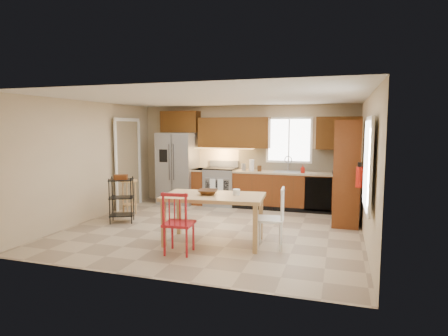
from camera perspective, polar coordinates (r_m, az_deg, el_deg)
name	(u,v)px	position (r m, az deg, el deg)	size (l,w,h in m)	color
floor	(213,229)	(7.34, -1.63, -9.27)	(5.50, 5.50, 0.00)	tan
ceiling	(213,98)	(7.09, -1.70, 10.59)	(5.50, 5.00, 0.02)	silver
wall_back	(245,155)	(9.49, 3.26, 1.94)	(5.50, 0.02, 2.50)	#CCB793
wall_front	(149,184)	(4.83, -11.39, -2.37)	(5.50, 0.02, 2.50)	#CCB793
wall_left	(90,161)	(8.41, -19.68, 1.02)	(0.02, 5.00, 2.50)	#CCB793
wall_right	(368,170)	(6.73, 21.05, -0.25)	(0.02, 5.00, 2.50)	#CCB793
refrigerator	(178,168)	(9.73, -7.05, 0.00)	(0.92, 0.75, 1.82)	gray
range_stove	(221,187)	(9.44, -0.48, -2.91)	(0.76, 0.63, 0.92)	gray
base_cabinet_narrow	(201,186)	(9.63, -3.57, -2.79)	(0.30, 0.60, 0.90)	#652B12
base_cabinet_run	(295,191)	(9.07, 10.71, -3.46)	(2.92, 0.60, 0.90)	#652B12
dishwasher	(318,194)	(8.74, 14.14, -3.91)	(0.60, 0.02, 0.78)	black
backsplash	(297,160)	(9.26, 11.00, 1.26)	(2.92, 0.03, 0.55)	beige
upper_over_fridge	(180,122)	(9.86, -6.66, 7.01)	(1.00, 0.35, 0.55)	#57300E
upper_left_block	(234,133)	(9.36, 1.53, 5.41)	(1.80, 0.35, 0.75)	#57300E
upper_right_block	(339,133)	(9.01, 17.08, 5.10)	(1.00, 0.35, 0.75)	#57300E
window_back	(289,140)	(9.25, 9.89, 4.22)	(1.12, 0.04, 1.12)	white
sink	(287,174)	(9.03, 9.56, -0.85)	(0.62, 0.46, 0.16)	gray
undercab_glow	(222,148)	(9.44, -0.27, 3.02)	(1.60, 0.30, 0.01)	#FFBF66
soap_bottle	(303,169)	(8.87, 11.92, -0.14)	(0.09, 0.09, 0.19)	#B2160C
paper_towel	(252,165)	(9.11, 4.24, 0.43)	(0.12, 0.12, 0.28)	white
canister_steel	(244,167)	(9.17, 3.02, 0.15)	(0.11, 0.11, 0.18)	gray
canister_wood	(259,168)	(9.05, 5.43, -0.07)	(0.10, 0.10, 0.14)	#4A2713
pantry	(346,173)	(7.94, 18.14, -0.67)	(0.50, 0.95, 2.10)	#652B12
fire_extinguisher	(359,177)	(6.89, 19.92, -1.32)	(0.12, 0.12, 0.36)	#B2160C
window_right	(368,164)	(5.57, 21.14, 0.54)	(0.04, 1.02, 1.32)	white
doorway	(127,165)	(9.45, -14.51, 0.51)	(0.04, 0.95, 2.10)	#8C7A59
dining_table	(214,219)	(6.39, -1.56, -7.84)	(1.67, 0.94, 0.81)	tan
chair_red	(179,222)	(5.91, -6.87, -8.22)	(0.46, 0.46, 0.98)	#AB1A22
chair_white	(270,218)	(6.19, 7.02, -7.57)	(0.46, 0.46, 0.98)	white
table_bowl	(208,195)	(6.34, -2.46, -4.11)	(0.34, 0.34, 0.08)	#4A2713
table_jar	(236,193)	(6.29, 1.89, -3.90)	(0.13, 0.13, 0.15)	white
bar_stool	(129,197)	(8.74, -14.22, -4.31)	(0.38, 0.38, 0.78)	tan
utility_cart	(122,200)	(8.02, -15.34, -4.70)	(0.47, 0.37, 0.94)	black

